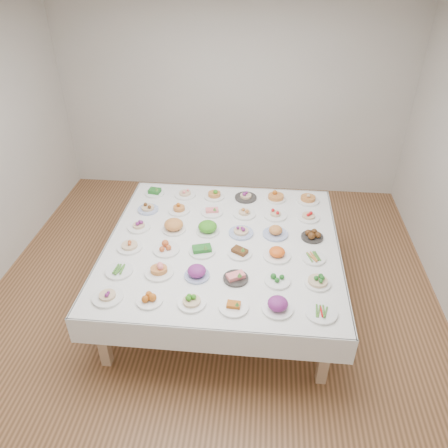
# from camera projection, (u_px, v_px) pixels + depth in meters

# --- Properties ---
(room_envelope) EXTENTS (5.02, 5.02, 2.81)m
(room_envelope) POSITION_uv_depth(u_px,v_px,m) (210.00, 141.00, 3.90)
(room_envelope) COLOR #9C6841
(room_envelope) RESTS_ON ground
(display_table) EXTENTS (2.36, 2.36, 0.75)m
(display_table) POSITION_uv_depth(u_px,v_px,m) (223.00, 248.00, 4.48)
(display_table) COLOR white
(display_table) RESTS_ON ground
(dish_0) EXTENTS (0.26, 0.26, 0.12)m
(dish_0) POSITION_uv_depth(u_px,v_px,m) (107.00, 294.00, 3.75)
(dish_0) COLOR white
(dish_0) RESTS_ON display_table
(dish_1) EXTENTS (0.23, 0.23, 0.10)m
(dish_1) POSITION_uv_depth(u_px,v_px,m) (149.00, 297.00, 3.72)
(dish_1) COLOR white
(dish_1) RESTS_ON display_table
(dish_2) EXTENTS (0.24, 0.24, 0.14)m
(dish_2) POSITION_uv_depth(u_px,v_px,m) (191.00, 298.00, 3.68)
(dish_2) COLOR white
(dish_2) RESTS_ON display_table
(dish_3) EXTENTS (0.25, 0.25, 0.10)m
(dish_3) POSITION_uv_depth(u_px,v_px,m) (234.00, 305.00, 3.66)
(dish_3) COLOR white
(dish_3) RESTS_ON display_table
(dish_4) EXTENTS (0.26, 0.26, 0.14)m
(dish_4) POSITION_uv_depth(u_px,v_px,m) (278.00, 304.00, 3.63)
(dish_4) COLOR white
(dish_4) RESTS_ON display_table
(dish_5) EXTENTS (0.26, 0.26, 0.05)m
(dish_5) POSITION_uv_depth(u_px,v_px,m) (321.00, 312.00, 3.61)
(dish_5) COLOR white
(dish_5) RESTS_ON display_table
(dish_6) EXTENTS (0.25, 0.25, 0.06)m
(dish_6) POSITION_uv_depth(u_px,v_px,m) (119.00, 270.00, 4.05)
(dish_6) COLOR white
(dish_6) RESTS_ON display_table
(dish_7) EXTENTS (0.27, 0.27, 0.15)m
(dish_7) POSITION_uv_depth(u_px,v_px,m) (159.00, 267.00, 4.01)
(dish_7) COLOR white
(dish_7) RESTS_ON display_table
(dish_8) EXTENTS (0.25, 0.25, 0.14)m
(dish_8) POSITION_uv_depth(u_px,v_px,m) (197.00, 271.00, 3.97)
(dish_8) COLOR #4C66B2
(dish_8) RESTS_ON display_table
(dish_9) EXTENTS (0.23, 0.23, 0.10)m
(dish_9) POSITION_uv_depth(u_px,v_px,m) (236.00, 276.00, 3.95)
(dish_9) COLOR #2B2926
(dish_9) RESTS_ON display_table
(dish_10) EXTENTS (0.23, 0.23, 0.09)m
(dish_10) POSITION_uv_depth(u_px,v_px,m) (277.00, 279.00, 3.93)
(dish_10) COLOR white
(dish_10) RESTS_ON display_table
(dish_11) EXTENTS (0.24, 0.24, 0.13)m
(dish_11) POSITION_uv_depth(u_px,v_px,m) (318.00, 279.00, 3.89)
(dish_11) COLOR white
(dish_11) RESTS_ON display_table
(dish_12) EXTENTS (0.25, 0.25, 0.13)m
(dish_12) POSITION_uv_depth(u_px,v_px,m) (129.00, 243.00, 4.34)
(dish_12) COLOR white
(dish_12) RESTS_ON display_table
(dish_13) EXTENTS (0.26, 0.26, 0.11)m
(dish_13) POSITION_uv_depth(u_px,v_px,m) (166.00, 246.00, 4.31)
(dish_13) COLOR white
(dish_13) RESTS_ON display_table
(dish_14) EXTENTS (0.26, 0.26, 0.12)m
(dish_14) POSITION_uv_depth(u_px,v_px,m) (202.00, 248.00, 4.29)
(dish_14) COLOR white
(dish_14) RESTS_ON display_table
(dish_15) EXTENTS (0.24, 0.24, 0.10)m
(dish_15) POSITION_uv_depth(u_px,v_px,m) (240.00, 251.00, 4.27)
(dish_15) COLOR white
(dish_15) RESTS_ON display_table
(dish_16) EXTENTS (0.27, 0.27, 0.14)m
(dish_16) POSITION_uv_depth(u_px,v_px,m) (277.00, 252.00, 4.22)
(dish_16) COLOR white
(dish_16) RESTS_ON display_table
(dish_17) EXTENTS (0.23, 0.23, 0.05)m
(dish_17) POSITION_uv_depth(u_px,v_px,m) (314.00, 258.00, 4.21)
(dish_17) COLOR white
(dish_17) RESTS_ON display_table
(dish_18) EXTENTS (0.24, 0.24, 0.12)m
(dish_18) POSITION_uv_depth(u_px,v_px,m) (139.00, 224.00, 4.64)
(dish_18) COLOR white
(dish_18) RESTS_ON display_table
(dish_19) EXTENTS (0.25, 0.25, 0.16)m
(dish_19) POSITION_uv_depth(u_px,v_px,m) (174.00, 224.00, 4.59)
(dish_19) COLOR white
(dish_19) RESTS_ON display_table
(dish_20) EXTENTS (0.27, 0.27, 0.16)m
(dish_20) POSITION_uv_depth(u_px,v_px,m) (208.00, 226.00, 4.56)
(dish_20) COLOR white
(dish_20) RESTS_ON display_table
(dish_21) EXTENTS (0.25, 0.25, 0.13)m
(dish_21) POSITION_uv_depth(u_px,v_px,m) (241.00, 229.00, 4.54)
(dish_21) COLOR #4C66B2
(dish_21) RESTS_ON display_table
(dish_22) EXTENTS (0.26, 0.26, 0.14)m
(dish_22) POSITION_uv_depth(u_px,v_px,m) (276.00, 230.00, 4.53)
(dish_22) COLOR #4C66B2
(dish_22) RESTS_ON display_table
(dish_23) EXTENTS (0.23, 0.23, 0.11)m
(dish_23) POSITION_uv_depth(u_px,v_px,m) (312.00, 234.00, 4.49)
(dish_23) COLOR #2B2926
(dish_23) RESTS_ON display_table
(dish_24) EXTENTS (0.23, 0.23, 0.12)m
(dish_24) POSITION_uv_depth(u_px,v_px,m) (148.00, 206.00, 4.94)
(dish_24) COLOR #4C66B2
(dish_24) RESTS_ON display_table
(dish_25) EXTENTS (0.24, 0.24, 0.13)m
(dish_25) POSITION_uv_depth(u_px,v_px,m) (179.00, 207.00, 4.91)
(dish_25) COLOR white
(dish_25) RESTS_ON display_table
(dish_26) EXTENTS (0.25, 0.25, 0.10)m
(dish_26) POSITION_uv_depth(u_px,v_px,m) (212.00, 210.00, 4.90)
(dish_26) COLOR white
(dish_26) RESTS_ON display_table
(dish_27) EXTENTS (0.25, 0.25, 0.13)m
(dish_27) POSITION_uv_depth(u_px,v_px,m) (244.00, 211.00, 4.85)
(dish_27) COLOR white
(dish_27) RESTS_ON display_table
(dish_28) EXTENTS (0.25, 0.25, 0.12)m
(dish_28) POSITION_uv_depth(u_px,v_px,m) (276.00, 212.00, 4.83)
(dish_28) COLOR white
(dish_28) RESTS_ON display_table
(dish_29) EXTENTS (0.24, 0.24, 0.11)m
(dish_29) POSITION_uv_depth(u_px,v_px,m) (309.00, 215.00, 4.80)
(dish_29) COLOR white
(dish_29) RESTS_ON display_table
(dish_30) EXTENTS (0.23, 0.23, 0.10)m
(dish_30) POSITION_uv_depth(u_px,v_px,m) (155.00, 191.00, 5.25)
(dish_30) COLOR white
(dish_30) RESTS_ON display_table
(dish_31) EXTENTS (0.25, 0.25, 0.12)m
(dish_31) POSITION_uv_depth(u_px,v_px,m) (185.00, 192.00, 5.21)
(dish_31) COLOR white
(dish_31) RESTS_ON display_table
(dish_32) EXTENTS (0.24, 0.24, 0.13)m
(dish_32) POSITION_uv_depth(u_px,v_px,m) (214.00, 193.00, 5.18)
(dish_32) COLOR white
(dish_32) RESTS_ON display_table
(dish_33) EXTENTS (0.25, 0.25, 0.13)m
(dish_33) POSITION_uv_depth(u_px,v_px,m) (246.00, 194.00, 5.16)
(dish_33) COLOR #2B2926
(dish_33) RESTS_ON display_table
(dish_34) EXTENTS (0.22, 0.22, 0.14)m
(dish_34) POSITION_uv_depth(u_px,v_px,m) (276.00, 195.00, 5.12)
(dish_34) COLOR white
(dish_34) RESTS_ON display_table
(dish_35) EXTENTS (0.26, 0.26, 0.14)m
(dish_35) POSITION_uv_depth(u_px,v_px,m) (308.00, 197.00, 5.09)
(dish_35) COLOR white
(dish_35) RESTS_ON display_table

